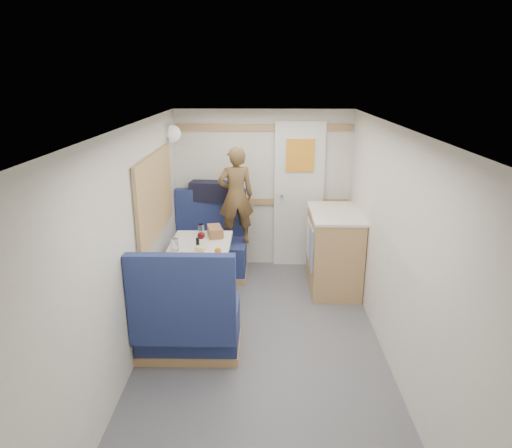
{
  "coord_description": "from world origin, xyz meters",
  "views": [
    {
      "loc": [
        0.01,
        -3.38,
        2.39
      ],
      "look_at": [
        -0.07,
        0.9,
        0.98
      ],
      "focal_mm": 32.0,
      "sensor_mm": 36.0,
      "label": 1
    }
  ],
  "objects_px": {
    "person": "(236,196)",
    "tumbler_mid": "(201,229)",
    "wine_glass": "(201,236)",
    "bench_near": "(188,325)",
    "orange_fruit": "(218,251)",
    "pepper_grinder": "(198,242)",
    "dinette_table": "(200,259)",
    "duffel_bag": "(210,191)",
    "bench_far": "(210,252)",
    "tray": "(199,254)",
    "cheese_block": "(201,249)",
    "tumbler_left": "(175,245)",
    "dome_light": "(172,134)",
    "beer_glass": "(221,234)",
    "galley_counter": "(333,250)",
    "bread_loaf": "(215,231)"
  },
  "relations": [
    {
      "from": "person",
      "to": "pepper_grinder",
      "type": "distance_m",
      "value": 0.97
    },
    {
      "from": "dinette_table",
      "to": "beer_glass",
      "type": "distance_m",
      "value": 0.36
    },
    {
      "from": "tray",
      "to": "tumbler_mid",
      "type": "relative_size",
      "value": 3.1
    },
    {
      "from": "person",
      "to": "tumbler_left",
      "type": "bearing_deg",
      "value": 46.79
    },
    {
      "from": "orange_fruit",
      "to": "pepper_grinder",
      "type": "distance_m",
      "value": 0.33
    },
    {
      "from": "wine_glass",
      "to": "tumbler_left",
      "type": "relative_size",
      "value": 1.37
    },
    {
      "from": "bench_far",
      "to": "person",
      "type": "height_order",
      "value": "person"
    },
    {
      "from": "cheese_block",
      "to": "tumbler_left",
      "type": "xyz_separation_m",
      "value": [
        -0.27,
        0.05,
        0.02
      ]
    },
    {
      "from": "person",
      "to": "tumbler_mid",
      "type": "height_order",
      "value": "person"
    },
    {
      "from": "bench_near",
      "to": "beer_glass",
      "type": "distance_m",
      "value": 1.2
    },
    {
      "from": "wine_glass",
      "to": "tumbler_mid",
      "type": "bearing_deg",
      "value": 98.09
    },
    {
      "from": "dinette_table",
      "to": "duffel_bag",
      "type": "relative_size",
      "value": 1.91
    },
    {
      "from": "duffel_bag",
      "to": "dinette_table",
      "type": "bearing_deg",
      "value": -81.91
    },
    {
      "from": "dinette_table",
      "to": "tray",
      "type": "xyz_separation_m",
      "value": [
        0.03,
        -0.27,
        0.16
      ]
    },
    {
      "from": "tray",
      "to": "cheese_block",
      "type": "distance_m",
      "value": 0.08
    },
    {
      "from": "wine_glass",
      "to": "dinette_table",
      "type": "bearing_deg",
      "value": 112.82
    },
    {
      "from": "tray",
      "to": "bread_loaf",
      "type": "height_order",
      "value": "bread_loaf"
    },
    {
      "from": "bench_near",
      "to": "duffel_bag",
      "type": "xyz_separation_m",
      "value": [
        -0.01,
        1.98,
        0.72
      ]
    },
    {
      "from": "orange_fruit",
      "to": "wine_glass",
      "type": "relative_size",
      "value": 0.4
    },
    {
      "from": "bench_far",
      "to": "bench_near",
      "type": "xyz_separation_m",
      "value": [
        0.0,
        -1.73,
        0.0
      ]
    },
    {
      "from": "dinette_table",
      "to": "beer_glass",
      "type": "height_order",
      "value": "beer_glass"
    },
    {
      "from": "dome_light",
      "to": "wine_glass",
      "type": "bearing_deg",
      "value": -65.5
    },
    {
      "from": "tumbler_mid",
      "to": "beer_glass",
      "type": "distance_m",
      "value": 0.26
    },
    {
      "from": "pepper_grinder",
      "to": "bread_loaf",
      "type": "xyz_separation_m",
      "value": [
        0.14,
        0.34,
        0.0
      ]
    },
    {
      "from": "wine_glass",
      "to": "tumbler_mid",
      "type": "xyz_separation_m",
      "value": [
        -0.06,
        0.42,
        -0.07
      ]
    },
    {
      "from": "person",
      "to": "pepper_grinder",
      "type": "relative_size",
      "value": 11.91
    },
    {
      "from": "orange_fruit",
      "to": "tumbler_mid",
      "type": "distance_m",
      "value": 0.69
    },
    {
      "from": "tumbler_left",
      "to": "pepper_grinder",
      "type": "bearing_deg",
      "value": 24.37
    },
    {
      "from": "dome_light",
      "to": "pepper_grinder",
      "type": "height_order",
      "value": "dome_light"
    },
    {
      "from": "person",
      "to": "duffel_bag",
      "type": "distance_m",
      "value": 0.46
    },
    {
      "from": "tumbler_mid",
      "to": "pepper_grinder",
      "type": "distance_m",
      "value": 0.4
    },
    {
      "from": "wine_glass",
      "to": "bread_loaf",
      "type": "bearing_deg",
      "value": 74.73
    },
    {
      "from": "orange_fruit",
      "to": "tumbler_left",
      "type": "xyz_separation_m",
      "value": [
        -0.44,
        0.14,
        0.01
      ]
    },
    {
      "from": "tumbler_left",
      "to": "person",
      "type": "bearing_deg",
      "value": 60.06
    },
    {
      "from": "person",
      "to": "orange_fruit",
      "type": "height_order",
      "value": "person"
    },
    {
      "from": "bench_far",
      "to": "duffel_bag",
      "type": "xyz_separation_m",
      "value": [
        -0.01,
        0.26,
        0.72
      ]
    },
    {
      "from": "dinette_table",
      "to": "pepper_grinder",
      "type": "distance_m",
      "value": 0.21
    },
    {
      "from": "bench_near",
      "to": "tumbler_mid",
      "type": "bearing_deg",
      "value": 91.35
    },
    {
      "from": "bench_near",
      "to": "orange_fruit",
      "type": "xyz_separation_m",
      "value": [
        0.22,
        0.57,
        0.47
      ]
    },
    {
      "from": "cheese_block",
      "to": "bread_loaf",
      "type": "relative_size",
      "value": 0.44
    },
    {
      "from": "pepper_grinder",
      "to": "dome_light",
      "type": "bearing_deg",
      "value": 112.81
    },
    {
      "from": "person",
      "to": "duffel_bag",
      "type": "relative_size",
      "value": 2.41
    },
    {
      "from": "duffel_bag",
      "to": "pepper_grinder",
      "type": "distance_m",
      "value": 1.2
    },
    {
      "from": "galley_counter",
      "to": "beer_glass",
      "type": "height_order",
      "value": "galley_counter"
    },
    {
      "from": "cheese_block",
      "to": "wine_glass",
      "type": "xyz_separation_m",
      "value": [
        -0.01,
        0.12,
        0.09
      ]
    },
    {
      "from": "cheese_block",
      "to": "tumbler_mid",
      "type": "relative_size",
      "value": 1.0
    },
    {
      "from": "duffel_bag",
      "to": "cheese_block",
      "type": "distance_m",
      "value": 1.35
    },
    {
      "from": "dome_light",
      "to": "orange_fruit",
      "type": "xyz_separation_m",
      "value": [
        0.61,
        -1.14,
        -0.98
      ]
    },
    {
      "from": "dome_light",
      "to": "person",
      "type": "distance_m",
      "value": 1.02
    },
    {
      "from": "duffel_bag",
      "to": "dome_light",
      "type": "bearing_deg",
      "value": -137.02
    }
  ]
}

